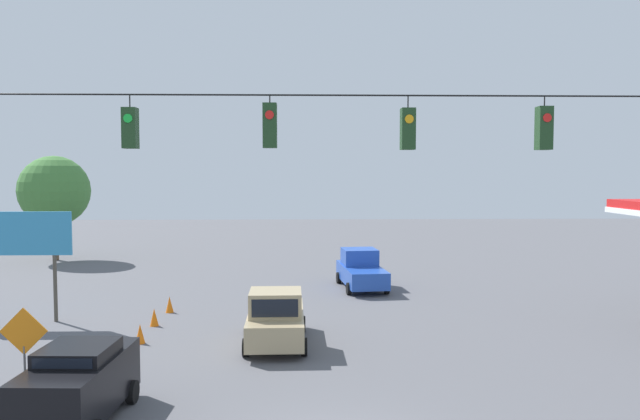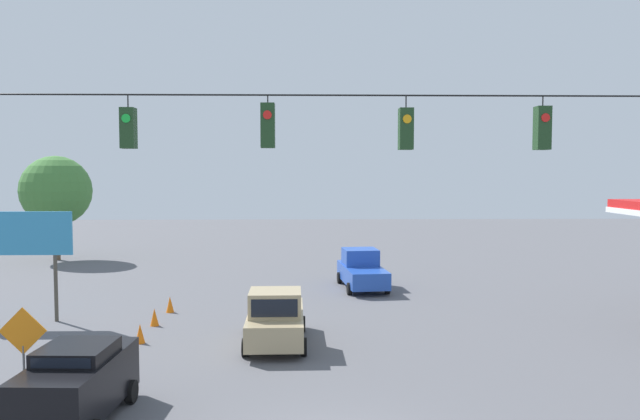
# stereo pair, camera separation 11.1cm
# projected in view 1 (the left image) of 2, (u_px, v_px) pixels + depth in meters

# --- Properties ---
(overhead_signal_span) EXTENTS (20.99, 0.38, 8.99)m
(overhead_signal_span) POSITION_uv_depth(u_px,v_px,m) (340.00, 203.00, 14.53)
(overhead_signal_span) COLOR #4C473D
(overhead_signal_span) RESTS_ON ground_plane
(pickup_truck_blue_oncoming_deep) EXTENTS (2.63, 5.40, 2.12)m
(pickup_truck_blue_oncoming_deep) POSITION_uv_depth(u_px,v_px,m) (361.00, 270.00, 34.51)
(pickup_truck_blue_oncoming_deep) COLOR #234CB2
(pickup_truck_blue_oncoming_deep) RESTS_ON ground_plane
(pickup_truck_tan_withflow_mid) EXTENTS (2.31, 5.05, 2.12)m
(pickup_truck_tan_withflow_mid) POSITION_uv_depth(u_px,v_px,m) (276.00, 319.00, 23.18)
(pickup_truck_tan_withflow_mid) COLOR tan
(pickup_truck_tan_withflow_mid) RESTS_ON ground_plane
(sedan_black_parked_shoulder) EXTENTS (2.21, 4.36, 2.03)m
(sedan_black_parked_shoulder) POSITION_uv_depth(u_px,v_px,m) (79.00, 383.00, 15.93)
(sedan_black_parked_shoulder) COLOR black
(sedan_black_parked_shoulder) RESTS_ON ground_plane
(traffic_cone_nearest) EXTENTS (0.36, 0.36, 0.74)m
(traffic_cone_nearest) POSITION_uv_depth(u_px,v_px,m) (94.00, 381.00, 18.08)
(traffic_cone_nearest) COLOR orange
(traffic_cone_nearest) RESTS_ON ground_plane
(traffic_cone_second) EXTENTS (0.36, 0.36, 0.74)m
(traffic_cone_second) POSITION_uv_depth(u_px,v_px,m) (123.00, 354.00, 20.75)
(traffic_cone_second) COLOR orange
(traffic_cone_second) RESTS_ON ground_plane
(traffic_cone_third) EXTENTS (0.36, 0.36, 0.74)m
(traffic_cone_third) POSITION_uv_depth(u_px,v_px,m) (140.00, 334.00, 23.37)
(traffic_cone_third) COLOR orange
(traffic_cone_third) RESTS_ON ground_plane
(traffic_cone_fourth) EXTENTS (0.36, 0.36, 0.74)m
(traffic_cone_fourth) POSITION_uv_depth(u_px,v_px,m) (154.00, 317.00, 26.00)
(traffic_cone_fourth) COLOR orange
(traffic_cone_fourth) RESTS_ON ground_plane
(traffic_cone_fifth) EXTENTS (0.36, 0.36, 0.74)m
(traffic_cone_fifth) POSITION_uv_depth(u_px,v_px,m) (170.00, 304.00, 28.50)
(traffic_cone_fifth) COLOR orange
(traffic_cone_fifth) RESTS_ON ground_plane
(roadside_billboard) EXTENTS (4.99, 0.16, 4.75)m
(roadside_billboard) POSITION_uv_depth(u_px,v_px,m) (13.00, 240.00, 26.53)
(roadside_billboard) COLOR #4C473D
(roadside_billboard) RESTS_ON ground_plane
(work_zone_sign) EXTENTS (1.27, 0.06, 2.84)m
(work_zone_sign) POSITION_uv_depth(u_px,v_px,m) (24.00, 339.00, 16.57)
(work_zone_sign) COLOR slate
(work_zone_sign) RESTS_ON ground_plane
(tree_horizon_left) EXTENTS (5.05, 5.05, 7.58)m
(tree_horizon_left) POSITION_uv_depth(u_px,v_px,m) (54.00, 191.00, 45.01)
(tree_horizon_left) COLOR brown
(tree_horizon_left) RESTS_ON ground_plane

